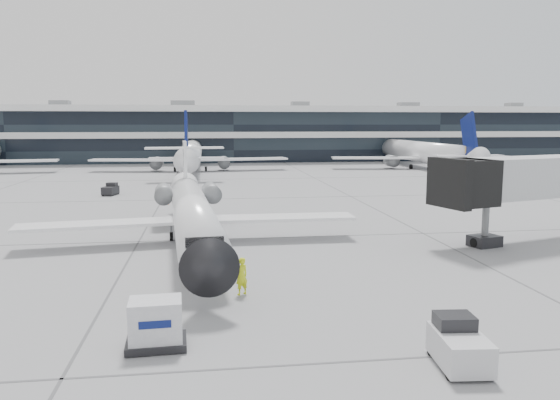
{
  "coord_description": "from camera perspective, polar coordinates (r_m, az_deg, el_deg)",
  "views": [
    {
      "loc": [
        -5.39,
        -36.79,
        7.92
      ],
      "look_at": [
        -0.39,
        0.26,
        2.6
      ],
      "focal_mm": 35.0,
      "sensor_mm": 36.0,
      "label": 1
    }
  ],
  "objects": [
    {
      "name": "cargo_uld",
      "position": [
        20.24,
        -12.84,
        -12.52
      ],
      "size": [
        2.18,
        1.66,
        1.72
      ],
      "rotation": [
        0.0,
        0.0,
        0.05
      ],
      "color": "black",
      "rests_on": "ground"
    },
    {
      "name": "bg_jet_center",
      "position": [
        92.17,
        -9.3,
        3.07
      ],
      "size": [
        32.0,
        40.0,
        9.6
      ],
      "primitive_type": null,
      "color": "white",
      "rests_on": "ground"
    },
    {
      "name": "far_tug",
      "position": [
        62.85,
        -17.29,
        1.05
      ],
      "size": [
        1.73,
        2.35,
        1.34
      ],
      "rotation": [
        0.0,
        0.0,
        -0.25
      ],
      "color": "black",
      "rests_on": "ground"
    },
    {
      "name": "bg_jet_right",
      "position": [
        99.43,
        14.45,
        3.28
      ],
      "size": [
        32.0,
        40.0,
        9.6
      ],
      "primitive_type": null,
      "color": "white",
      "rests_on": "ground"
    },
    {
      "name": "baggage_tug",
      "position": [
        19.37,
        18.19,
        -14.2
      ],
      "size": [
        1.67,
        2.59,
        1.57
      ],
      "rotation": [
        0.0,
        0.0,
        -0.09
      ],
      "color": "silver",
      "rests_on": "ground"
    },
    {
      "name": "terminal",
      "position": [
        118.95,
        -5.13,
        6.66
      ],
      "size": [
        170.0,
        22.0,
        10.0
      ],
      "primitive_type": "cube",
      "color": "black",
      "rests_on": "ground"
    },
    {
      "name": "regional_jet",
      "position": [
        36.34,
        -9.17,
        -1.1
      ],
      "size": [
        22.09,
        27.6,
        6.37
      ],
      "rotation": [
        0.0,
        0.0,
        0.07
      ],
      "color": "white",
      "rests_on": "ground"
    },
    {
      "name": "traffic_cone",
      "position": [
        54.23,
        -11.72,
        -0.21
      ],
      "size": [
        0.43,
        0.43,
        0.52
      ],
      "rotation": [
        0.0,
        0.0,
        0.28
      ],
      "color": "#DF5B0B",
      "rests_on": "ground"
    },
    {
      "name": "ground",
      "position": [
        38.02,
        0.63,
        -3.92
      ],
      "size": [
        220.0,
        220.0,
        0.0
      ],
      "primitive_type": "plane",
      "color": "gray",
      "rests_on": "ground"
    },
    {
      "name": "ramp_worker",
      "position": [
        25.51,
        -4.04,
        -7.93
      ],
      "size": [
        0.77,
        0.69,
        1.77
      ],
      "primitive_type": "imported",
      "rotation": [
        0.0,
        0.0,
        3.66
      ],
      "color": "#DCEE19",
      "rests_on": "ground"
    }
  ]
}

